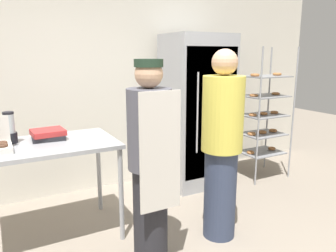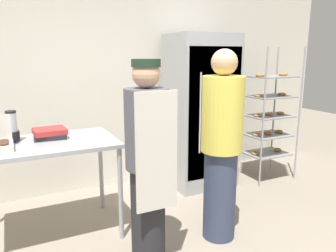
% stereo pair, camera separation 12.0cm
% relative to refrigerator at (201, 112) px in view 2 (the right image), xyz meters
% --- Properties ---
extents(back_wall, '(6.40, 0.12, 2.96)m').
position_rel_refrigerator_xyz_m(back_wall, '(-0.91, 0.51, 0.53)').
color(back_wall, silver).
rests_on(back_wall, ground_plane).
extents(refrigerator, '(0.77, 0.68, 1.90)m').
position_rel_refrigerator_xyz_m(refrigerator, '(0.00, 0.00, 0.00)').
color(refrigerator, '#9EA0A5').
rests_on(refrigerator, ground_plane).
extents(baking_rack, '(0.63, 0.48, 1.75)m').
position_rel_refrigerator_xyz_m(baking_rack, '(0.93, -0.22, -0.09)').
color(baking_rack, '#93969B').
rests_on(baking_rack, ground_plane).
extents(prep_counter, '(1.23, 0.76, 0.90)m').
position_rel_refrigerator_xyz_m(prep_counter, '(-1.91, -0.49, -0.14)').
color(prep_counter, '#9EA0A5').
rests_on(prep_counter, ground_plane).
extents(blender_pitcher, '(0.11, 0.11, 0.28)m').
position_rel_refrigerator_xyz_m(blender_pitcher, '(-2.15, -0.34, 0.07)').
color(blender_pitcher, black).
rests_on(blender_pitcher, prep_counter).
extents(binder_stack, '(0.30, 0.27, 0.09)m').
position_rel_refrigerator_xyz_m(binder_stack, '(-1.84, -0.35, -0.00)').
color(binder_stack, '#232328').
rests_on(binder_stack, prep_counter).
extents(person_baker, '(0.34, 0.36, 1.62)m').
position_rel_refrigerator_xyz_m(person_baker, '(-1.22, -1.21, -0.10)').
color(person_baker, '#232328').
rests_on(person_baker, ground_plane).
extents(person_customer, '(0.36, 0.36, 1.70)m').
position_rel_refrigerator_xyz_m(person_customer, '(-0.51, -1.19, -0.08)').
color(person_customer, '#333D56').
rests_on(person_customer, ground_plane).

